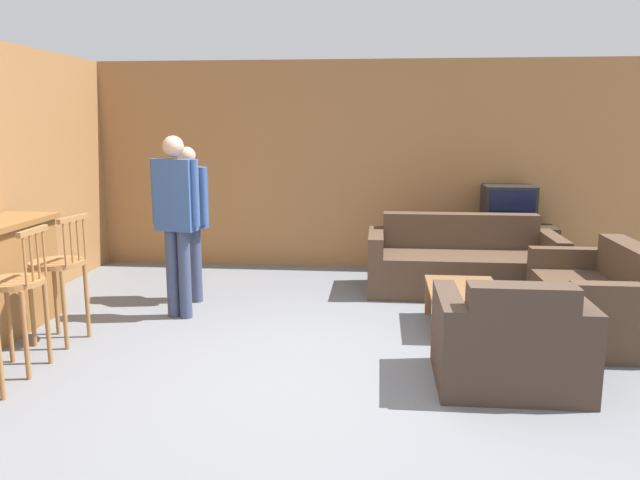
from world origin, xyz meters
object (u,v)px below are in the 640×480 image
at_px(person_by_window, 189,215).
at_px(couch_far, 462,265).
at_px(armchair_near, 510,344).
at_px(bar_chair_far, 59,272).
at_px(bar_chair_mid, 16,292).
at_px(tv, 508,206).
at_px(person_by_counter, 176,215).
at_px(tv_unit, 506,251).
at_px(loveseat_right, 600,301).
at_px(coffee_table, 463,294).

bearing_deg(person_by_window, couch_far, 12.44).
bearing_deg(armchair_near, bar_chair_far, 171.27).
distance_m(bar_chair_mid, bar_chair_far, 0.63).
height_order(tv, person_by_counter, person_by_counter).
relative_size(bar_chair_mid, couch_far, 0.53).
bearing_deg(bar_chair_mid, tv, 38.71).
bearing_deg(tv, person_by_window, -158.28).
bearing_deg(armchair_near, tv_unit, 79.63).
relative_size(loveseat_right, tv, 2.60).
bearing_deg(bar_chair_far, person_by_counter, 44.74).
xyz_separation_m(coffee_table, tv_unit, (0.77, 2.05, -0.02)).
relative_size(coffee_table, tv_unit, 0.78).
bearing_deg(armchair_near, coffee_table, 97.78).
bearing_deg(person_by_window, bar_chair_far, -118.00).
bearing_deg(bar_chair_mid, person_by_window, 70.17).
relative_size(bar_chair_mid, person_by_counter, 0.63).
relative_size(couch_far, loveseat_right, 1.33).
bearing_deg(coffee_table, couch_far, 83.42).
distance_m(armchair_near, tv, 3.37).
bearing_deg(person_by_counter, person_by_window, 95.78).
height_order(armchair_near, person_by_window, person_by_window).
bearing_deg(tv_unit, couch_far, -129.19).
bearing_deg(person_by_window, loveseat_right, -10.30).
distance_m(bar_chair_mid, coffee_table, 3.67).
height_order(bar_chair_mid, person_by_window, person_by_window).
distance_m(bar_chair_mid, armchair_near, 3.60).
xyz_separation_m(couch_far, armchair_near, (0.02, -2.52, 0.00)).
bearing_deg(tv_unit, coffee_table, -110.49).
bearing_deg(coffee_table, person_by_counter, 178.06).
distance_m(person_by_window, person_by_counter, 0.58).
distance_m(coffee_table, tv_unit, 2.19).
xyz_separation_m(loveseat_right, person_by_window, (-3.88, 0.70, 0.61)).
height_order(loveseat_right, tv, tv).
distance_m(bar_chair_far, coffee_table, 3.50).
relative_size(coffee_table, tv, 1.51).
distance_m(armchair_near, person_by_counter, 3.18).
height_order(bar_chair_mid, bar_chair_far, same).
bearing_deg(loveseat_right, coffee_table, 178.03).
xyz_separation_m(armchair_near, loveseat_right, (1.00, 1.18, -0.01)).
distance_m(tv_unit, person_by_counter, 4.00).
bearing_deg(tv, person_by_counter, -150.17).
height_order(bar_chair_mid, tv, tv).
height_order(bar_chair_far, person_by_window, person_by_window).
bearing_deg(person_by_window, tv, 21.72).
relative_size(armchair_near, person_by_counter, 0.59).
relative_size(armchair_near, tv, 1.72).
relative_size(armchair_near, person_by_window, 0.64).
height_order(couch_far, person_by_window, person_by_window).
xyz_separation_m(armchair_near, person_by_counter, (-2.82, 1.31, 0.69)).
bearing_deg(couch_far, tv_unit, 50.81).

